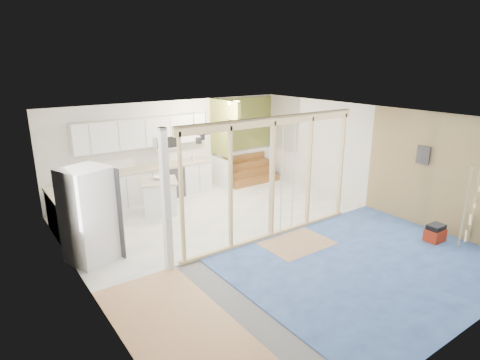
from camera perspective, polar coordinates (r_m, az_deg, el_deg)
room at (r=8.11m, az=3.04°, el=-0.20°), size 7.01×8.01×2.61m
floor_overlays at (r=8.66m, az=3.03°, el=-8.22°), size 7.00×8.00×0.03m
stud_frame at (r=7.88m, az=1.69°, el=1.51°), size 4.66×0.14×2.60m
base_cabinets at (r=10.46m, az=-15.71°, el=-1.68°), size 4.45×2.24×0.93m
upper_cabinets at (r=10.81m, az=-13.29°, el=6.50°), size 3.60×0.41×0.85m
green_partition at (r=12.21m, az=-0.14°, el=3.90°), size 2.25×1.51×2.60m
pot_rack at (r=9.30m, az=-5.70°, el=6.36°), size 0.52×0.52×0.72m
sheathing_panel at (r=9.56m, az=27.58°, el=0.50°), size 0.02×4.00×2.60m
electrical_panel at (r=9.70m, az=24.61°, el=3.26°), size 0.04×0.30×0.40m
ceiling_light at (r=11.06m, az=-0.91°, el=10.93°), size 0.32×0.32×0.08m
fridge at (r=7.91m, az=-20.64°, el=-4.75°), size 1.02×0.98×1.82m
island at (r=10.08m, az=-11.35°, el=-2.35°), size 1.11×1.11×0.84m
bowl at (r=10.05m, az=-11.31°, el=0.33°), size 0.35×0.35×0.07m
soap_bottle_a at (r=10.42m, az=-21.33°, el=1.22°), size 0.12×0.12×0.30m
soap_bottle_b at (r=11.50m, az=-6.70°, el=3.36°), size 0.09×0.09×0.18m
toolbox at (r=9.37m, az=26.00°, el=-6.86°), size 0.40×0.31×0.38m
ladder at (r=9.15m, az=30.01°, el=-3.19°), size 0.91×0.21×1.74m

